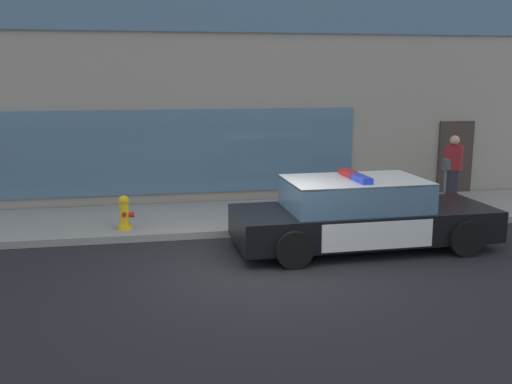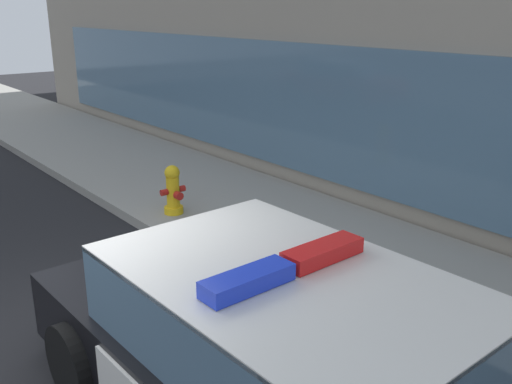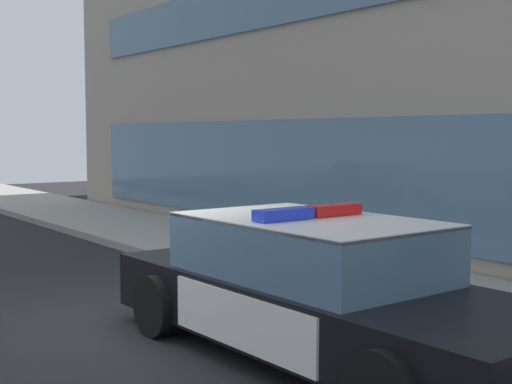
# 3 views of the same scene
# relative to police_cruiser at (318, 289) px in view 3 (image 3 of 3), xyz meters

# --- Properties ---
(ground) EXTENTS (48.00, 48.00, 0.00)m
(ground) POSITION_rel_police_cruiser_xyz_m (-2.18, -0.87, -0.68)
(ground) COLOR black
(sidewalk) EXTENTS (48.00, 2.92, 0.15)m
(sidewalk) POSITION_rel_police_cruiser_xyz_m (-2.18, 2.65, -0.60)
(sidewalk) COLOR gray
(sidewalk) RESTS_ON ground
(police_cruiser) EXTENTS (5.09, 2.16, 1.49)m
(police_cruiser) POSITION_rel_police_cruiser_xyz_m (0.00, 0.00, 0.00)
(police_cruiser) COLOR black
(police_cruiser) RESTS_ON ground
(fire_hydrant) EXTENTS (0.34, 0.39, 0.73)m
(fire_hydrant) POSITION_rel_police_cruiser_xyz_m (-4.55, 1.73, -0.18)
(fire_hydrant) COLOR gold
(fire_hydrant) RESTS_ON sidewalk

